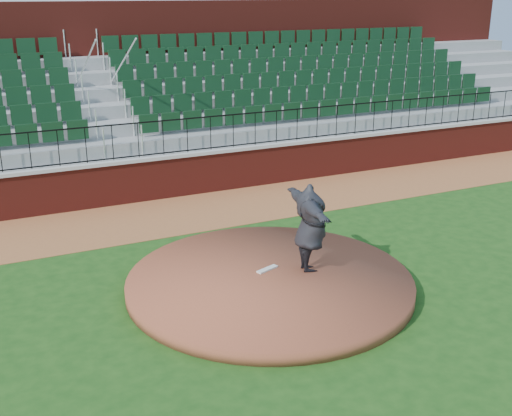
{
  "coord_description": "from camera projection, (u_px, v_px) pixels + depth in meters",
  "views": [
    {
      "loc": [
        -5.7,
        -10.51,
        5.86
      ],
      "look_at": [
        0.0,
        1.5,
        1.3
      ],
      "focal_mm": 44.71,
      "sensor_mm": 36.0,
      "label": 1
    }
  ],
  "objects": [
    {
      "name": "seating_stands",
      "position": [
        148.0,
        105.0,
        20.75
      ],
      "size": [
        34.0,
        5.1,
        4.6
      ],
      "primitive_type": null,
      "color": "gray",
      "rests_on": "ground"
    },
    {
      "name": "field_wall",
      "position": [
        177.0,
        176.0,
        18.98
      ],
      "size": [
        34.0,
        0.35,
        1.2
      ],
      "primitive_type": "cube",
      "color": "maroon",
      "rests_on": "ground"
    },
    {
      "name": "ground",
      "position": [
        287.0,
        288.0,
        13.19
      ],
      "size": [
        90.0,
        90.0,
        0.0
      ],
      "primitive_type": "plane",
      "color": "#194012",
      "rests_on": "ground"
    },
    {
      "name": "warning_track",
      "position": [
        196.0,
        211.0,
        17.8
      ],
      "size": [
        34.0,
        3.2,
        0.01
      ],
      "primitive_type": "cube",
      "color": "brown",
      "rests_on": "ground"
    },
    {
      "name": "pitcher",
      "position": [
        310.0,
        228.0,
        13.16
      ],
      "size": [
        1.07,
        2.42,
        1.9
      ],
      "primitive_type": "imported",
      "rotation": [
        0.0,
        0.0,
        1.38
      ],
      "color": "black",
      "rests_on": "pitchers_mound"
    },
    {
      "name": "concourse_wall",
      "position": [
        125.0,
        81.0,
        23.0
      ],
      "size": [
        34.0,
        0.5,
        5.5
      ],
      "primitive_type": "cube",
      "color": "maroon",
      "rests_on": "ground"
    },
    {
      "name": "pitchers_mound",
      "position": [
        270.0,
        282.0,
        13.18
      ],
      "size": [
        5.9,
        5.9,
        0.25
      ],
      "primitive_type": "cylinder",
      "color": "brown",
      "rests_on": "ground"
    },
    {
      "name": "pitching_rubber",
      "position": [
        267.0,
        269.0,
        13.46
      ],
      "size": [
        0.53,
        0.29,
        0.03
      ],
      "primitive_type": "cube",
      "rotation": [
        0.0,
        0.0,
        0.33
      ],
      "color": "silver",
      "rests_on": "pitchers_mound"
    },
    {
      "name": "wall_railing",
      "position": [
        175.0,
        137.0,
        18.59
      ],
      "size": [
        34.0,
        0.05,
        1.0
      ],
      "primitive_type": null,
      "color": "black",
      "rests_on": "wall_cap"
    },
    {
      "name": "wall_cap",
      "position": [
        176.0,
        155.0,
        18.76
      ],
      "size": [
        34.0,
        0.45,
        0.1
      ],
      "primitive_type": "cube",
      "color": "#B7B7B7",
      "rests_on": "field_wall"
    }
  ]
}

